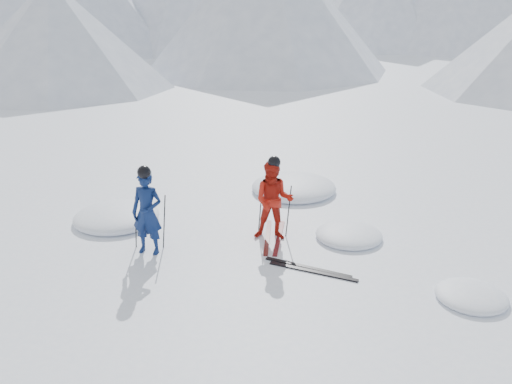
# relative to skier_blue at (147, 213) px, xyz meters

# --- Properties ---
(ground) EXTENTS (160.00, 160.00, 0.00)m
(ground) POSITION_rel_skier_blue_xyz_m (3.43, 0.22, -0.84)
(ground) COLOR white
(ground) RESTS_ON ground
(skier_blue) EXTENTS (0.66, 0.48, 1.69)m
(skier_blue) POSITION_rel_skier_blue_xyz_m (0.00, 0.00, 0.00)
(skier_blue) COLOR #0C1D4B
(skier_blue) RESTS_ON ground
(skier_red) EXTENTS (0.83, 0.65, 1.68)m
(skier_red) POSITION_rel_skier_blue_xyz_m (2.37, 0.95, -0.00)
(skier_red) COLOR #AA180D
(skier_red) RESTS_ON ground
(pole_blue_left) EXTENTS (0.11, 0.08, 1.12)m
(pole_blue_left) POSITION_rel_skier_blue_xyz_m (-0.30, 0.15, -0.28)
(pole_blue_left) COLOR black
(pole_blue_left) RESTS_ON ground
(pole_blue_right) EXTENTS (0.11, 0.07, 1.12)m
(pole_blue_right) POSITION_rel_skier_blue_xyz_m (0.25, 0.25, -0.28)
(pole_blue_right) COLOR black
(pole_blue_right) RESTS_ON ground
(pole_red_left) EXTENTS (0.11, 0.09, 1.12)m
(pole_red_left) POSITION_rel_skier_blue_xyz_m (2.07, 1.20, -0.28)
(pole_red_left) COLOR black
(pole_red_left) RESTS_ON ground
(pole_red_right) EXTENTS (0.11, 0.08, 1.12)m
(pole_red_right) POSITION_rel_skier_blue_xyz_m (2.67, 1.10, -0.28)
(pole_red_right) COLOR black
(pole_red_right) RESTS_ON ground
(ski_worn_left) EXTENTS (0.19, 1.70, 0.03)m
(ski_worn_left) POSITION_rel_skier_blue_xyz_m (2.25, 0.95, -0.83)
(ski_worn_left) COLOR black
(ski_worn_left) RESTS_ON ground
(ski_worn_right) EXTENTS (0.11, 1.70, 0.03)m
(ski_worn_right) POSITION_rel_skier_blue_xyz_m (2.49, 0.95, -0.83)
(ski_worn_right) COLOR black
(ski_worn_right) RESTS_ON ground
(ski_loose_a) EXTENTS (1.64, 0.64, 0.03)m
(ski_loose_a) POSITION_rel_skier_blue_xyz_m (3.13, -0.28, -0.83)
(ski_loose_a) COLOR black
(ski_loose_a) RESTS_ON ground
(ski_loose_b) EXTENTS (1.65, 0.59, 0.03)m
(ski_loose_b) POSITION_rel_skier_blue_xyz_m (3.23, -0.43, -0.83)
(ski_loose_b) COLOR black
(ski_loose_b) RESTS_ON ground
(snow_lumps) EXTENTS (8.66, 6.57, 0.48)m
(snow_lumps) POSITION_rel_skier_blue_xyz_m (1.81, 2.36, -0.84)
(snow_lumps) COLOR white
(snow_lumps) RESTS_ON ground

